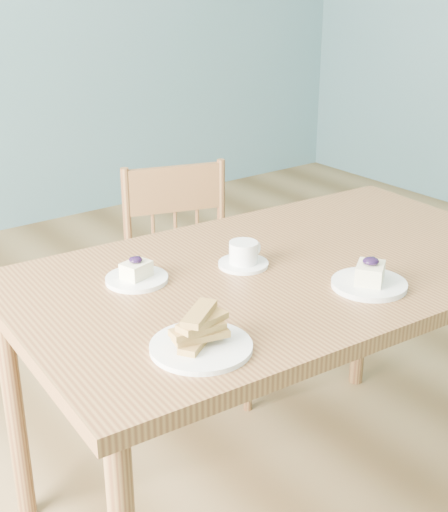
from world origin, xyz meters
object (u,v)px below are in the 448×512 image
Objects in this scene: dining_chair at (186,286)px; cheesecake_plate_far at (137,275)px; coffee_cup at (244,256)px; biscotti_plate at (201,338)px; cheesecake_plate_near at (369,279)px; dining_table at (283,293)px.

dining_chair is 0.74m from cheesecake_plate_far.
biscotti_plate reaches higher than coffee_cup.
coffee_cup is at bearing 119.51° from cheesecake_plate_near.
dining_chair is 1.04m from biscotti_plate.
cheesecake_plate_near reaches higher than coffee_cup.
dining_chair reaches higher than dining_table.
dining_chair is at bearing 82.90° from dining_table.
dining_chair is 5.41× the size of cheesecake_plate_far.
cheesecake_plate_near is 0.87× the size of biscotti_plate.
cheesecake_plate_near is at bearing -62.33° from coffee_cup.
dining_table is 7.93× the size of cheesecake_plate_near.
coffee_cup is (-0.19, -0.55, 0.34)m from dining_chair.
dining_chair is 4.57× the size of cheesecake_plate_near.
biscotti_plate is at bearing -179.94° from cheesecake_plate_near.
cheesecake_plate_near reaches higher than dining_table.
cheesecake_plate_far is 0.73× the size of biscotti_plate.
cheesecake_plate_near is 0.55m from cheesecake_plate_far.
dining_table is at bearing 27.66° from biscotti_plate.
dining_chair is 6.42× the size of coffee_cup.
cheesecake_plate_far is 1.19× the size of coffee_cup.
biscotti_plate is (-0.48, -0.00, 0.01)m from cheesecake_plate_near.
dining_table is at bearing -82.80° from dining_chair.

